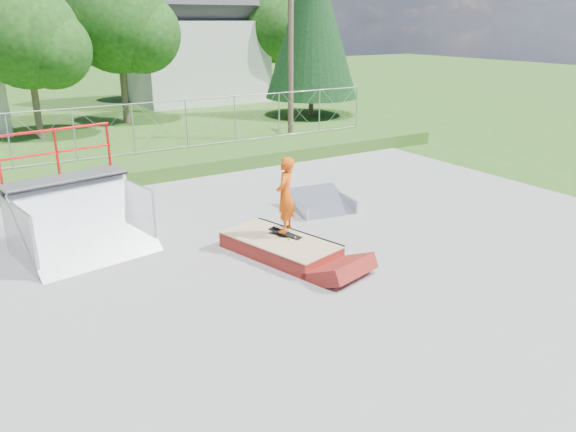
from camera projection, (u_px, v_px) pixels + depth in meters
name	position (u px, v px, depth m)	size (l,w,h in m)	color
ground	(293.00, 273.00, 11.82)	(120.00, 120.00, 0.00)	#335A19
concrete_pad	(293.00, 272.00, 11.81)	(20.00, 16.00, 0.04)	gray
grass_berm	(145.00, 167.00, 19.35)	(24.00, 3.00, 0.50)	#335A19
grind_box	(280.00, 247.00, 12.62)	(1.95, 2.95, 0.40)	maroon
quarter_pipe	(80.00, 196.00, 12.37)	(2.71, 2.29, 2.71)	#AFB2B8
flat_bank_ramp	(320.00, 202.00, 15.62)	(1.55, 1.65, 0.47)	#AFB2B8
skateboard	(285.00, 234.00, 12.73)	(0.22, 0.80, 0.02)	black
skater	(285.00, 198.00, 12.45)	(0.62, 0.41, 1.71)	#E9520B
chain_link_fence	(133.00, 129.00, 19.77)	(20.00, 0.06, 1.80)	#95969C
gable_house	(194.00, 40.00, 35.88)	(8.40, 6.08, 8.94)	beige
utility_pole	(291.00, 46.00, 23.86)	(0.24, 0.24, 8.00)	brown
tree_left_near	(34.00, 40.00, 23.83)	(4.76, 4.48, 6.65)	brown
tree_center	(125.00, 24.00, 27.48)	(5.44, 5.12, 7.60)	brown
tree_right_far	(282.00, 28.00, 36.53)	(5.10, 4.80, 7.12)	brown
tree_back_mid	(127.00, 44.00, 35.54)	(4.08, 3.84, 5.70)	brown
conifer_tree	(312.00, 20.00, 29.77)	(5.04, 5.04, 9.10)	brown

